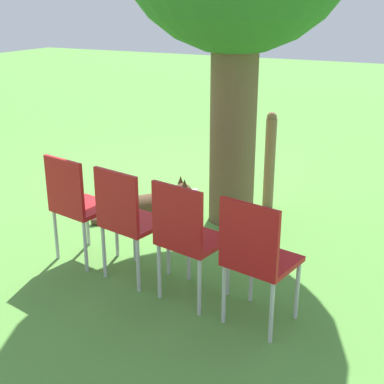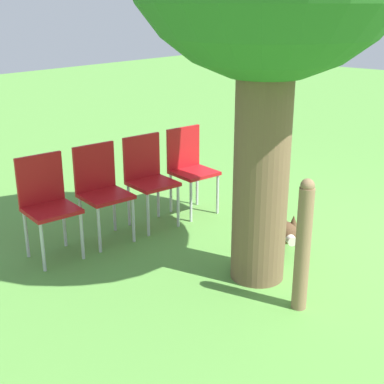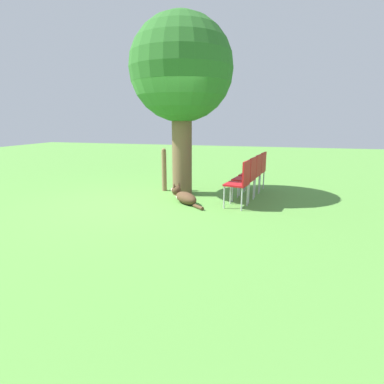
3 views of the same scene
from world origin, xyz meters
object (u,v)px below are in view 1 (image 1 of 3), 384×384
Objects in this scene: fence_post at (270,160)px; red_chair_0 at (76,201)px; red_chair_3 at (256,254)px; red_chair_1 at (127,216)px; dog at (155,204)px; red_chair_2 at (187,234)px.

fence_post is 1.11× the size of red_chair_0.
red_chair_0 is 1.72m from red_chair_3.
fence_post is 2.12m from red_chair_1.
red_chair_0 is (1.18, -0.06, 0.42)m from dog.
red_chair_3 is at bearing -87.32° from red_chair_0.
red_chair_0 is at bearing -27.48° from fence_post.
fence_post is at bearing 27.87° from red_chair_3.
red_chair_0 reaches higher than dog.
fence_post reaches higher than red_chair_2.
red_chair_0 and red_chair_3 have the same top height.
red_chair_2 is (2.16, 0.10, 0.02)m from fence_post.
red_chair_2 is at bearing 2.72° from fence_post.
dog is at bearing 32.95° from red_chair_1.
red_chair_0 is at bearing 92.68° from red_chair_3.
fence_post is 1.11× the size of red_chair_1.
dog is 1.26m from red_chair_0.
red_chair_0 is 1.15m from red_chair_2.
dog is at bearing 8.23° from red_chair_0.
dog is 2.22m from red_chair_3.
dog is at bearing 49.62° from red_chair_2.
red_chair_3 is at bearing 16.64° from fence_post.
red_chair_1 is 1.00× the size of red_chair_3.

